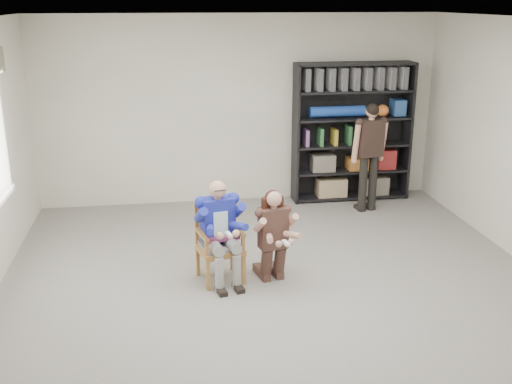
{
  "coord_description": "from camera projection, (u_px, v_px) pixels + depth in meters",
  "views": [
    {
      "loc": [
        -1.12,
        -5.33,
        2.99
      ],
      "look_at": [
        -0.2,
        0.6,
        1.05
      ],
      "focal_mm": 42.0,
      "sensor_mm": 36.0,
      "label": 1
    }
  ],
  "objects": [
    {
      "name": "armchair",
      "position": [
        220.0,
        243.0,
        6.55
      ],
      "size": [
        0.61,
        0.6,
        0.89
      ],
      "primitive_type": null,
      "rotation": [
        0.0,
        0.0,
        0.22
      ],
      "color": "#A15C30",
      "rests_on": "floor"
    },
    {
      "name": "kneeling_woman",
      "position": [
        274.0,
        237.0,
        6.5
      ],
      "size": [
        0.59,
        0.79,
        1.05
      ],
      "primitive_type": null,
      "rotation": [
        0.0,
        0.0,
        0.22
      ],
      "color": "#3D2A1F",
      "rests_on": "floor"
    },
    {
      "name": "floor",
      "position": [
        284.0,
        307.0,
        6.09
      ],
      "size": [
        6.0,
        7.0,
        0.01
      ],
      "primitive_type": "cube",
      "color": "slate",
      "rests_on": "ground"
    },
    {
      "name": "seated_man",
      "position": [
        220.0,
        232.0,
        6.51
      ],
      "size": [
        0.63,
        0.78,
        1.15
      ],
      "primitive_type": null,
      "rotation": [
        0.0,
        0.0,
        0.22
      ],
      "color": "navy",
      "rests_on": "floor"
    },
    {
      "name": "room_shell",
      "position": [
        287.0,
        175.0,
        5.66
      ],
      "size": [
        6.0,
        7.0,
        2.8
      ],
      "primitive_type": null,
      "color": "white",
      "rests_on": "ground"
    },
    {
      "name": "standing_man",
      "position": [
        369.0,
        158.0,
        8.64
      ],
      "size": [
        0.54,
        0.37,
        1.6
      ],
      "primitive_type": null,
      "rotation": [
        0.0,
        0.0,
        0.2
      ],
      "color": "black",
      "rests_on": "floor"
    },
    {
      "name": "bookshelf",
      "position": [
        352.0,
        133.0,
        9.1
      ],
      "size": [
        1.8,
        0.38,
        2.1
      ],
      "primitive_type": null,
      "color": "black",
      "rests_on": "floor"
    }
  ]
}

